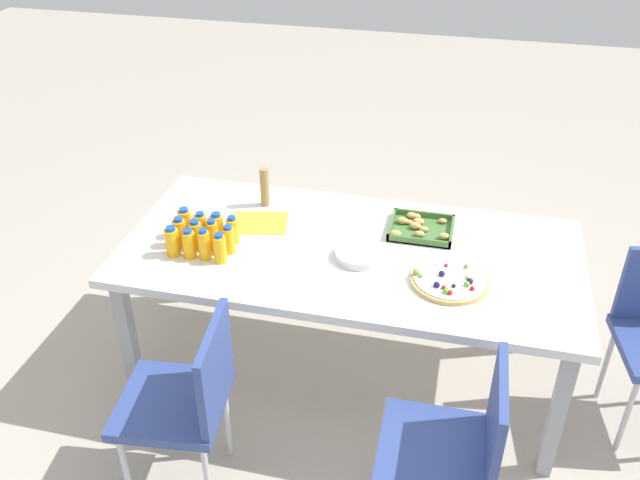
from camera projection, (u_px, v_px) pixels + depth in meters
ground_plane at (347, 370)px, 3.40m from camera, size 12.00×12.00×0.00m
party_table at (350, 260)px, 3.04m from camera, size 2.01×0.97×0.73m
chair_near_left at (188, 395)px, 2.57m from camera, size 0.44×0.44×0.83m
chair_near_right at (456, 444)px, 2.37m from camera, size 0.41×0.41×0.83m
juice_bottle_0 at (172, 242)px, 2.93m from camera, size 0.06×0.06×0.14m
juice_bottle_1 at (189, 244)px, 2.92m from camera, size 0.06×0.06×0.14m
juice_bottle_2 at (204, 245)px, 2.91m from camera, size 0.05×0.05×0.15m
juice_bottle_3 at (220, 248)px, 2.89m from camera, size 0.06×0.06×0.14m
juice_bottle_4 at (180, 232)px, 3.00m from camera, size 0.06×0.06×0.14m
juice_bottle_5 at (196, 235)px, 2.99m from camera, size 0.06×0.06×0.14m
juice_bottle_6 at (212, 235)px, 2.97m from camera, size 0.05×0.05×0.15m
juice_bottle_7 at (229, 240)px, 2.95m from camera, size 0.05×0.05×0.13m
juice_bottle_8 at (185, 223)px, 3.06m from camera, size 0.06×0.06×0.14m
juice_bottle_9 at (201, 226)px, 3.05m from camera, size 0.05×0.05×0.13m
juice_bottle_10 at (217, 228)px, 3.03m from camera, size 0.06×0.06×0.14m
juice_bottle_11 at (233, 230)px, 3.02m from camera, size 0.05×0.05×0.13m
fruit_pizza at (449, 280)px, 2.79m from camera, size 0.32×0.32×0.05m
snack_tray at (420, 228)px, 3.13m from camera, size 0.29×0.25×0.04m
plate_stack at (360, 254)px, 2.94m from camera, size 0.22×0.22×0.03m
napkin_stack at (203, 209)px, 3.28m from camera, size 0.15×0.15×0.02m
cardboard_tube at (265, 187)px, 3.28m from camera, size 0.04×0.04×0.20m
paper_folder at (259, 223)px, 3.19m from camera, size 0.30×0.25×0.01m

